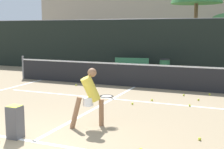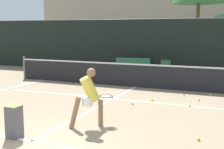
{
  "view_description": "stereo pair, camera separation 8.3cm",
  "coord_description": "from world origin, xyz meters",
  "px_view_note": "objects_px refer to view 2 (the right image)",
  "views": [
    {
      "loc": [
        3.89,
        -4.52,
        2.32
      ],
      "look_at": [
        0.31,
        4.13,
        0.95
      ],
      "focal_mm": 50.0,
      "sensor_mm": 36.0,
      "label": 1
    },
    {
      "loc": [
        3.97,
        -4.49,
        2.32
      ],
      "look_at": [
        0.31,
        4.13,
        0.95
      ],
      "focal_mm": 50.0,
      "sensor_mm": 36.0,
      "label": 2
    }
  ],
  "objects_px": {
    "player_practicing": "(90,95)",
    "trash_bin": "(166,68)",
    "parked_car": "(208,58)",
    "ball_hopper": "(14,121)",
    "courtside_bench": "(132,66)"
  },
  "relations": [
    {
      "from": "player_practicing",
      "to": "trash_bin",
      "type": "xyz_separation_m",
      "value": [
        -0.12,
        8.27,
        -0.33
      ]
    },
    {
      "from": "trash_bin",
      "to": "parked_car",
      "type": "height_order",
      "value": "parked_car"
    },
    {
      "from": "ball_hopper",
      "to": "parked_car",
      "type": "bearing_deg",
      "value": 79.79
    },
    {
      "from": "player_practicing",
      "to": "parked_car",
      "type": "relative_size",
      "value": 0.35
    },
    {
      "from": "player_practicing",
      "to": "ball_hopper",
      "type": "distance_m",
      "value": 1.8
    },
    {
      "from": "ball_hopper",
      "to": "trash_bin",
      "type": "height_order",
      "value": "trash_bin"
    },
    {
      "from": "trash_bin",
      "to": "courtside_bench",
      "type": "bearing_deg",
      "value": 175.32
    },
    {
      "from": "player_practicing",
      "to": "trash_bin",
      "type": "distance_m",
      "value": 8.28
    },
    {
      "from": "ball_hopper",
      "to": "courtside_bench",
      "type": "xyz_separation_m",
      "value": [
        -0.73,
        9.75,
        0.1
      ]
    },
    {
      "from": "player_practicing",
      "to": "parked_car",
      "type": "height_order",
      "value": "parked_car"
    },
    {
      "from": "ball_hopper",
      "to": "parked_car",
      "type": "relative_size",
      "value": 0.18
    },
    {
      "from": "player_practicing",
      "to": "trash_bin",
      "type": "relative_size",
      "value": 1.59
    },
    {
      "from": "player_practicing",
      "to": "ball_hopper",
      "type": "xyz_separation_m",
      "value": [
        -1.14,
        -1.33,
        -0.41
      ]
    },
    {
      "from": "courtside_bench",
      "to": "parked_car",
      "type": "height_order",
      "value": "parked_car"
    },
    {
      "from": "trash_bin",
      "to": "parked_car",
      "type": "xyz_separation_m",
      "value": [
        1.48,
        4.26,
        0.16
      ]
    }
  ]
}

